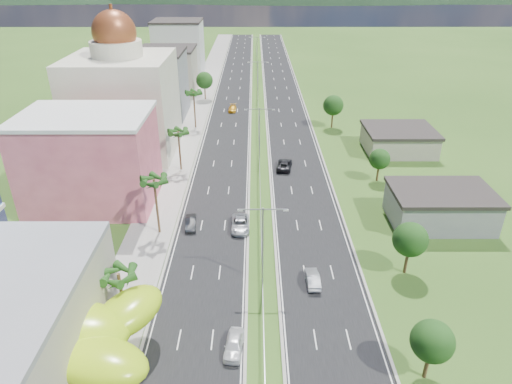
{
  "coord_description": "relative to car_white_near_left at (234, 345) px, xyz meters",
  "views": [
    {
      "loc": [
        -0.97,
        -37.04,
        37.49
      ],
      "look_at": [
        -0.79,
        21.85,
        7.0
      ],
      "focal_mm": 32.0,
      "sensor_mm": 36.0,
      "label": 1
    }
  ],
  "objects": [
    {
      "name": "leafy_tree_lfar",
      "position": [
        -12.3,
        96.52,
        4.74
      ],
      "size": [
        4.9,
        4.9,
        8.05
      ],
      "color": "#47301C",
      "rests_on": "ground"
    },
    {
      "name": "streetlight_median_c",
      "position": [
        3.2,
        51.52,
        5.91
      ],
      "size": [
        6.04,
        0.25,
        11.0
      ],
      "color": "gray",
      "rests_on": "ground"
    },
    {
      "name": "leafy_tree_rd",
      "position": [
        21.2,
        71.52,
        4.74
      ],
      "size": [
        4.9,
        4.9,
        8.05
      ],
      "color": "#47301C",
      "rests_on": "ground"
    },
    {
      "name": "sidewalk_left",
      "position": [
        -13.8,
        91.52,
        -0.78
      ],
      "size": [
        7.0,
        260.0,
        0.12
      ],
      "primitive_type": "cube",
      "color": "gray",
      "rests_on": "ground"
    },
    {
      "name": "car_silver_right",
      "position": [
        9.64,
        11.23,
        -0.04
      ],
      "size": [
        1.71,
        4.64,
        1.52
      ],
      "primitive_type": "imported",
      "rotation": [
        0.0,
        0.0,
        3.17
      ],
      "color": "#A1A2A8",
      "rests_on": "road_right"
    },
    {
      "name": "streetlight_median_e",
      "position": [
        3.2,
        141.52,
        5.91
      ],
      "size": [
        6.04,
        0.25,
        11.0
      ],
      "color": "gray",
      "rests_on": "ground"
    },
    {
      "name": "palm_tree_b",
      "position": [
        -12.3,
        3.52,
        6.22
      ],
      "size": [
        3.6,
        3.6,
        8.1
      ],
      "color": "#47301C",
      "rests_on": "ground"
    },
    {
      "name": "car_white_near_left",
      "position": [
        0.0,
        0.0,
        0.0
      ],
      "size": [
        2.35,
        4.85,
        1.6
      ],
      "primitive_type": "imported",
      "rotation": [
        0.0,
        0.0,
        -0.1
      ],
      "color": "silver",
      "rests_on": "road_left"
    },
    {
      "name": "car_dark_left",
      "position": [
        -7.7,
        25.02,
        -0.04
      ],
      "size": [
        2.01,
        4.73,
        1.52
      ],
      "primitive_type": "imported",
      "rotation": [
        0.0,
        0.0,
        0.09
      ],
      "color": "black",
      "rests_on": "road_left"
    },
    {
      "name": "pink_shophouse",
      "position": [
        -24.8,
        33.52,
        6.66
      ],
      "size": [
        20.0,
        15.0,
        15.0
      ],
      "primitive_type": "cube",
      "color": "#BE4E63",
      "rests_on": "ground"
    },
    {
      "name": "median_guardrail",
      "position": [
        3.2,
        73.51,
        -0.22
      ],
      "size": [
        0.1,
        216.06,
        0.76
      ],
      "color": "gray",
      "rests_on": "ground"
    },
    {
      "name": "leafy_tree_rc",
      "position": [
        25.2,
        41.52,
        3.54
      ],
      "size": [
        3.85,
        3.85,
        6.33
      ],
      "color": "#47301C",
      "rests_on": "ground"
    },
    {
      "name": "shed_near",
      "position": [
        31.2,
        26.52,
        1.66
      ],
      "size": [
        15.0,
        10.0,
        5.0
      ],
      "primitive_type": "cube",
      "color": "gray",
      "rests_on": "ground"
    },
    {
      "name": "midrise_grey",
      "position": [
        -23.8,
        81.52,
        7.16
      ],
      "size": [
        16.0,
        15.0,
        16.0
      ],
      "primitive_type": "cube",
      "color": "gray",
      "rests_on": "ground"
    },
    {
      "name": "midrise_white",
      "position": [
        -23.8,
        126.52,
        8.16
      ],
      "size": [
        16.0,
        15.0,
        18.0
      ],
      "primitive_type": "cube",
      "color": "silver",
      "rests_on": "ground"
    },
    {
      "name": "lime_canopy",
      "position": [
        -16.8,
        -2.48,
        4.15
      ],
      "size": [
        18.0,
        15.0,
        7.4
      ],
      "color": "#9DC713",
      "rests_on": "ground"
    },
    {
      "name": "car_silver_mid_left",
      "position": [
        0.0,
        24.48,
        0.02
      ],
      "size": [
        2.87,
        5.96,
        1.64
      ],
      "primitive_type": "imported",
      "rotation": [
        0.0,
        0.0,
        0.03
      ],
      "color": "#999DA0",
      "rests_on": "road_left"
    },
    {
      "name": "road_left",
      "position": [
        -4.3,
        91.52,
        -0.82
      ],
      "size": [
        11.0,
        260.0,
        0.04
      ],
      "primitive_type": "cube",
      "color": "black",
      "rests_on": "ground"
    },
    {
      "name": "domed_building",
      "position": [
        -24.8,
        56.52,
        10.52
      ],
      "size": [
        20.0,
        20.0,
        28.7
      ],
      "color": "beige",
      "rests_on": "ground"
    },
    {
      "name": "streetlight_median_d",
      "position": [
        3.2,
        96.52,
        5.91
      ],
      "size": [
        6.04,
        0.25,
        11.0
      ],
      "color": "gray",
      "rests_on": "ground"
    },
    {
      "name": "leafy_tree_ra",
      "position": [
        19.2,
        -3.48,
        3.94
      ],
      "size": [
        4.2,
        4.2,
        6.9
      ],
      "color": "#47301C",
      "rests_on": "ground"
    },
    {
      "name": "car_dark_far_right",
      "position": [
        8.12,
        47.03,
        0.03
      ],
      "size": [
        3.63,
        6.3,
        1.65
      ],
      "primitive_type": "imported",
      "rotation": [
        0.0,
        0.0,
        2.99
      ],
      "color": "black",
      "rests_on": "road_right"
    },
    {
      "name": "shed_far",
      "position": [
        33.2,
        56.52,
        1.36
      ],
      "size": [
        14.0,
        12.0,
        4.4
      ],
      "primitive_type": "cube",
      "color": "#A19C85",
      "rests_on": "ground"
    },
    {
      "name": "palm_tree_c",
      "position": [
        -12.3,
        23.52,
        7.66
      ],
      "size": [
        3.6,
        3.6,
        9.6
      ],
      "color": "#47301C",
      "rests_on": "ground"
    },
    {
      "name": "palm_tree_e",
      "position": [
        -12.3,
        71.52,
        7.47
      ],
      "size": [
        3.6,
        3.6,
        9.4
      ],
      "color": "#47301C",
      "rests_on": "ground"
    },
    {
      "name": "leafy_tree_rb",
      "position": [
        22.2,
        13.52,
        4.34
      ],
      "size": [
        4.55,
        4.55,
        7.47
      ],
      "color": "#47301C",
      "rests_on": "ground"
    },
    {
      "name": "palm_tree_d",
      "position": [
        -12.3,
        46.52,
        6.7
      ],
      "size": [
        3.6,
        3.6,
        8.6
      ],
      "color": "#47301C",
      "rests_on": "ground"
    },
    {
      "name": "midrise_beige",
      "position": [
        -23.8,
        103.52,
        5.66
      ],
      "size": [
        16.0,
        15.0,
        13.0
      ],
      "primitive_type": "cube",
      "color": "#A19C85",
      "rests_on": "ground"
    },
    {
      "name": "streetlight_median_b",
      "position": [
        3.2,
        11.52,
        5.91
      ],
      "size": [
        6.04,
        0.25,
        11.0
      ],
      "color": "gray",
      "rests_on": "ground"
    },
    {
      "name": "road_right",
      "position": [
        10.7,
        91.52,
        -0.82
      ],
      "size": [
        11.0,
        260.0,
        0.04
      ],
      "primitive_type": "cube",
      "color": "black",
      "rests_on": "ground"
    },
    {
      "name": "car_yellow_far_left",
      "position": [
        -3.81,
        84.82,
        -0.08
      ],
      "size": [
        2.18,
        5.03,
        1.44
      ],
      "primitive_type": "imported",
      "rotation": [
        0.0,
        0.0,
        -0.03
      ],
      "color": "#CB8F17",
      "rests_on": "road_left"
    },
    {
      "name": "ground",
      "position": [
        3.2,
        1.52,
        -0.84
      ],
      "size": [
        500.0,
        500.0,
        0.0
      ],
      "primitive_type": "plane",
      "color": "#2D5119",
      "rests_on": "ground"
    }
  ]
}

